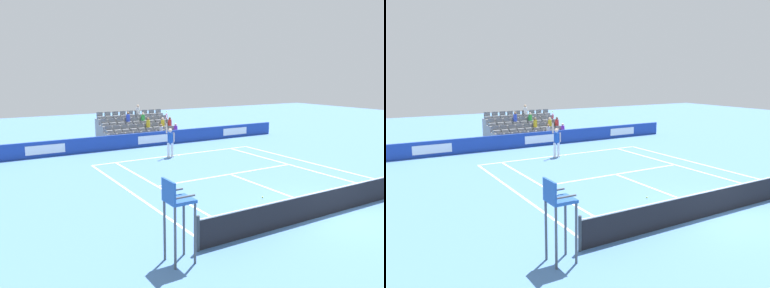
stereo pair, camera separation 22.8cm
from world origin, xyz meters
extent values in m
plane|color=#4C7AB2|center=(0.00, 0.00, 0.00)|extent=(80.00, 80.00, 0.00)
cube|color=white|center=(0.00, -11.89, 0.00)|extent=(10.97, 0.10, 0.01)
cube|color=white|center=(0.00, -6.40, 0.00)|extent=(8.23, 0.10, 0.01)
cube|color=white|center=(0.00, -3.20, 0.00)|extent=(0.10, 6.40, 0.01)
cube|color=white|center=(4.12, -5.95, 0.00)|extent=(0.10, 11.89, 0.01)
cube|color=white|center=(-4.12, -5.95, 0.00)|extent=(0.10, 11.89, 0.01)
cube|color=white|center=(5.49, -5.95, 0.00)|extent=(0.10, 11.89, 0.01)
cube|color=white|center=(-5.49, -5.95, 0.00)|extent=(0.10, 11.89, 0.01)
cube|color=white|center=(0.00, -11.79, 0.00)|extent=(0.10, 0.20, 0.01)
cube|color=#193899|center=(0.00, -15.58, 0.49)|extent=(21.81, 0.20, 0.99)
cube|color=white|center=(-7.27, -15.47, 0.49)|extent=(2.33, 0.01, 0.55)
cube|color=white|center=(0.00, -15.47, 0.49)|extent=(2.33, 0.01, 0.55)
cube|color=white|center=(7.27, -15.47, 0.49)|extent=(2.33, 0.01, 0.55)
cylinder|color=#33383D|center=(5.94, 0.00, 0.54)|extent=(0.10, 0.10, 1.07)
cube|color=black|center=(0.00, 0.00, 0.46)|extent=(11.77, 0.02, 0.92)
cube|color=white|center=(0.00, 0.00, 0.94)|extent=(11.77, 0.04, 0.04)
cylinder|color=white|center=(0.58, -11.57, 0.45)|extent=(0.16, 0.16, 0.90)
cylinder|color=white|center=(0.82, -11.60, 0.45)|extent=(0.16, 0.16, 0.90)
cube|color=white|center=(0.58, -11.57, 0.04)|extent=(0.16, 0.28, 0.08)
cube|color=white|center=(0.82, -11.60, 0.04)|extent=(0.16, 0.28, 0.08)
cube|color=#1947B2|center=(0.70, -11.59, 1.20)|extent=(0.27, 0.39, 0.60)
sphere|color=beige|center=(0.70, -11.59, 1.66)|extent=(0.24, 0.24, 0.24)
cylinder|color=beige|center=(0.92, -11.62, 1.81)|extent=(0.09, 0.09, 0.62)
cylinder|color=beige|center=(0.49, -11.50, 1.22)|extent=(0.09, 0.09, 0.56)
cylinder|color=black|center=(0.92, -11.62, 2.26)|extent=(0.04, 0.04, 0.28)
torus|color=red|center=(0.92, -11.62, 2.54)|extent=(0.08, 0.31, 0.31)
sphere|color=#D1E533|center=(0.92, -11.62, 2.82)|extent=(0.07, 0.07, 0.07)
cylinder|color=#474C54|center=(6.39, -0.03, 0.85)|extent=(0.07, 0.07, 1.71)
cylinder|color=#474C54|center=(6.39, 0.57, 0.85)|extent=(0.07, 0.07, 1.71)
cylinder|color=#474C54|center=(6.99, -0.03, 0.85)|extent=(0.07, 0.07, 1.71)
cylinder|color=#474C54|center=(6.99, 0.57, 0.85)|extent=(0.07, 0.07, 1.71)
cube|color=#23519E|center=(6.69, 0.27, 1.75)|extent=(0.70, 0.70, 0.08)
cube|color=#23519E|center=(7.01, 0.27, 2.06)|extent=(0.06, 0.70, 0.55)
cube|color=#474C54|center=(6.69, -0.05, 1.93)|extent=(0.56, 0.05, 0.04)
cube|color=#474C54|center=(6.69, 0.59, 1.93)|extent=(0.56, 0.05, 0.04)
cube|color=gray|center=(0.00, -16.65, 0.21)|extent=(5.58, 0.95, 0.42)
cube|color=slate|center=(-2.48, -16.65, 0.52)|extent=(0.48, 0.44, 0.20)
cube|color=slate|center=(-2.48, -16.85, 0.77)|extent=(0.48, 0.04, 0.30)
cube|color=slate|center=(-1.86, -16.65, 0.52)|extent=(0.48, 0.44, 0.20)
cube|color=slate|center=(-1.86, -16.85, 0.77)|extent=(0.48, 0.04, 0.30)
cube|color=slate|center=(-1.24, -16.65, 0.52)|extent=(0.48, 0.44, 0.20)
cube|color=slate|center=(-1.24, -16.85, 0.77)|extent=(0.48, 0.04, 0.30)
cube|color=slate|center=(-0.62, -16.65, 0.52)|extent=(0.48, 0.44, 0.20)
cube|color=slate|center=(-0.62, -16.85, 0.77)|extent=(0.48, 0.04, 0.30)
cube|color=slate|center=(0.00, -16.65, 0.52)|extent=(0.48, 0.44, 0.20)
cube|color=slate|center=(0.00, -16.85, 0.77)|extent=(0.48, 0.04, 0.30)
cube|color=slate|center=(0.62, -16.65, 0.52)|extent=(0.48, 0.44, 0.20)
cube|color=slate|center=(0.62, -16.85, 0.77)|extent=(0.48, 0.04, 0.30)
cube|color=slate|center=(1.24, -16.65, 0.52)|extent=(0.48, 0.44, 0.20)
cube|color=slate|center=(1.24, -16.85, 0.77)|extent=(0.48, 0.04, 0.30)
cube|color=slate|center=(1.86, -16.65, 0.52)|extent=(0.48, 0.44, 0.20)
cube|color=slate|center=(1.86, -16.85, 0.77)|extent=(0.48, 0.04, 0.30)
cube|color=slate|center=(2.48, -16.65, 0.52)|extent=(0.48, 0.44, 0.20)
cube|color=slate|center=(2.48, -16.85, 0.77)|extent=(0.48, 0.04, 0.30)
cube|color=gray|center=(0.00, -17.60, 0.42)|extent=(5.58, 0.95, 0.84)
cube|color=slate|center=(-2.48, -17.60, 0.94)|extent=(0.48, 0.44, 0.20)
cube|color=slate|center=(-2.48, -17.80, 1.19)|extent=(0.48, 0.04, 0.30)
cube|color=slate|center=(-1.86, -17.60, 0.94)|extent=(0.48, 0.44, 0.20)
cube|color=slate|center=(-1.86, -17.80, 1.19)|extent=(0.48, 0.04, 0.30)
cube|color=slate|center=(-1.24, -17.60, 0.94)|extent=(0.48, 0.44, 0.20)
cube|color=slate|center=(-1.24, -17.80, 1.19)|extent=(0.48, 0.04, 0.30)
cube|color=slate|center=(-0.62, -17.60, 0.94)|extent=(0.48, 0.44, 0.20)
cube|color=slate|center=(-0.62, -17.80, 1.19)|extent=(0.48, 0.04, 0.30)
cube|color=slate|center=(0.00, -17.60, 0.94)|extent=(0.48, 0.44, 0.20)
cube|color=slate|center=(0.00, -17.80, 1.19)|extent=(0.48, 0.04, 0.30)
cube|color=slate|center=(0.62, -17.60, 0.94)|extent=(0.48, 0.44, 0.20)
cube|color=slate|center=(0.62, -17.80, 1.19)|extent=(0.48, 0.04, 0.30)
cube|color=slate|center=(1.24, -17.60, 0.94)|extent=(0.48, 0.44, 0.20)
cube|color=slate|center=(1.24, -17.80, 1.19)|extent=(0.48, 0.04, 0.30)
cube|color=slate|center=(1.86, -17.60, 0.94)|extent=(0.48, 0.44, 0.20)
cube|color=slate|center=(1.86, -17.80, 1.19)|extent=(0.48, 0.04, 0.30)
cube|color=slate|center=(2.48, -17.60, 0.94)|extent=(0.48, 0.44, 0.20)
cube|color=slate|center=(2.48, -17.80, 1.19)|extent=(0.48, 0.04, 0.30)
cube|color=gray|center=(0.00, -18.55, 0.63)|extent=(5.58, 0.95, 1.26)
cube|color=slate|center=(-2.48, -18.55, 1.36)|extent=(0.48, 0.44, 0.20)
cube|color=slate|center=(-2.48, -18.75, 1.61)|extent=(0.48, 0.04, 0.30)
cube|color=slate|center=(-1.86, -18.55, 1.36)|extent=(0.48, 0.44, 0.20)
cube|color=slate|center=(-1.86, -18.75, 1.61)|extent=(0.48, 0.04, 0.30)
cube|color=slate|center=(-1.24, -18.55, 1.36)|extent=(0.48, 0.44, 0.20)
cube|color=slate|center=(-1.24, -18.75, 1.61)|extent=(0.48, 0.04, 0.30)
cube|color=slate|center=(-0.62, -18.55, 1.36)|extent=(0.48, 0.44, 0.20)
cube|color=slate|center=(-0.62, -18.75, 1.61)|extent=(0.48, 0.04, 0.30)
cube|color=slate|center=(0.00, -18.55, 1.36)|extent=(0.48, 0.44, 0.20)
cube|color=slate|center=(0.00, -18.75, 1.61)|extent=(0.48, 0.04, 0.30)
cube|color=slate|center=(0.62, -18.55, 1.36)|extent=(0.48, 0.44, 0.20)
cube|color=slate|center=(0.62, -18.75, 1.61)|extent=(0.48, 0.04, 0.30)
cube|color=slate|center=(1.24, -18.55, 1.36)|extent=(0.48, 0.44, 0.20)
cube|color=slate|center=(1.24, -18.75, 1.61)|extent=(0.48, 0.04, 0.30)
cube|color=slate|center=(1.86, -18.55, 1.36)|extent=(0.48, 0.44, 0.20)
cube|color=slate|center=(1.86, -18.75, 1.61)|extent=(0.48, 0.04, 0.30)
cube|color=slate|center=(2.48, -18.55, 1.36)|extent=(0.48, 0.44, 0.20)
cube|color=slate|center=(2.48, -18.75, 1.61)|extent=(0.48, 0.04, 0.30)
cube|color=gray|center=(0.00, -19.50, 0.84)|extent=(5.58, 0.95, 1.68)
cube|color=slate|center=(-2.48, -19.50, 1.78)|extent=(0.48, 0.44, 0.20)
cube|color=slate|center=(-2.48, -19.70, 2.03)|extent=(0.48, 0.04, 0.30)
cube|color=slate|center=(-1.86, -19.50, 1.78)|extent=(0.48, 0.44, 0.20)
cube|color=slate|center=(-1.86, -19.70, 2.03)|extent=(0.48, 0.04, 0.30)
cube|color=slate|center=(-1.24, -19.50, 1.78)|extent=(0.48, 0.44, 0.20)
cube|color=slate|center=(-1.24, -19.70, 2.03)|extent=(0.48, 0.04, 0.30)
cube|color=slate|center=(-0.62, -19.50, 1.78)|extent=(0.48, 0.44, 0.20)
cube|color=slate|center=(-0.62, -19.70, 2.03)|extent=(0.48, 0.04, 0.30)
cube|color=slate|center=(0.00, -19.50, 1.78)|extent=(0.48, 0.44, 0.20)
cube|color=slate|center=(0.00, -19.70, 2.03)|extent=(0.48, 0.04, 0.30)
cube|color=slate|center=(0.62, -19.50, 1.78)|extent=(0.48, 0.44, 0.20)
cube|color=slate|center=(0.62, -19.70, 2.03)|extent=(0.48, 0.04, 0.30)
cube|color=slate|center=(1.24, -19.50, 1.78)|extent=(0.48, 0.44, 0.20)
cube|color=slate|center=(1.24, -19.70, 2.03)|extent=(0.48, 0.04, 0.30)
cube|color=slate|center=(1.86, -19.50, 1.78)|extent=(0.48, 0.44, 0.20)
cube|color=slate|center=(1.86, -19.70, 2.03)|extent=(0.48, 0.04, 0.30)
cube|color=slate|center=(2.48, -19.50, 1.78)|extent=(0.48, 0.44, 0.20)
cube|color=slate|center=(2.48, -19.70, 2.03)|extent=(0.48, 0.04, 0.30)
cylinder|color=yellow|center=(-1.86, -17.65, 1.28)|extent=(0.28, 0.28, 0.48)
sphere|color=beige|center=(-1.86, -17.65, 1.62)|extent=(0.20, 0.20, 0.20)
cylinder|color=green|center=(-0.62, -18.60, 1.67)|extent=(0.28, 0.28, 0.42)
sphere|color=beige|center=(-0.62, -18.60, 1.98)|extent=(0.20, 0.20, 0.20)
cylinder|color=blue|center=(0.62, -18.60, 1.73)|extent=(0.28, 0.28, 0.55)
sphere|color=#9E7251|center=(0.62, -18.60, 2.11)|extent=(0.20, 0.20, 0.20)
cylinder|color=red|center=(-2.48, -17.65, 1.28)|extent=(0.28, 0.28, 0.48)
sphere|color=brown|center=(-2.48, -17.65, 1.62)|extent=(0.20, 0.20, 0.20)
cylinder|color=white|center=(-1.24, -16.70, 0.89)|extent=(0.28, 0.28, 0.54)
sphere|color=#9E7251|center=(-1.24, -16.70, 1.26)|extent=(0.20, 0.20, 0.20)
cylinder|color=purple|center=(-2.48, -16.70, 0.87)|extent=(0.28, 0.28, 0.51)
sphere|color=beige|center=(-2.48, -16.70, 1.23)|extent=(0.20, 0.20, 0.20)
cylinder|color=yellow|center=(-0.62, -17.65, 1.31)|extent=(0.28, 0.28, 0.55)
sphere|color=#9E7251|center=(-0.62, -17.65, 1.69)|extent=(0.20, 0.20, 0.20)
cylinder|color=white|center=(-0.62, -19.55, 2.15)|extent=(0.28, 0.28, 0.54)
sphere|color=#D3A884|center=(-0.62, -19.55, 2.52)|extent=(0.20, 0.20, 0.20)
sphere|color=#D1E533|center=(1.13, -2.68, 0.03)|extent=(0.07, 0.07, 0.07)
camera|label=1|loc=(11.35, 8.63, 5.01)|focal=35.49mm
camera|label=2|loc=(11.15, 8.75, 5.01)|focal=35.49mm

